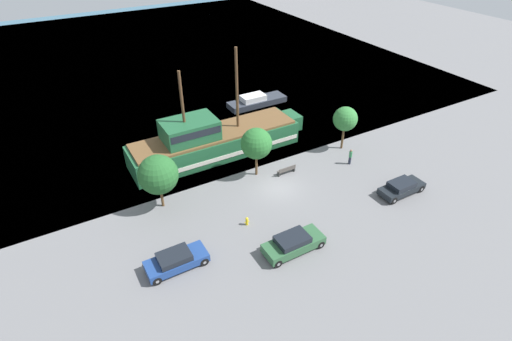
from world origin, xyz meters
TOP-DOWN VIEW (x-y plane):
  - ground_plane at (0.00, 0.00)m, footprint 160.00×160.00m
  - water_surface at (0.00, 44.00)m, footprint 80.00×80.00m
  - pirate_ship at (-2.71, 8.48)m, footprint 19.41×4.65m
  - moored_boat_dockside at (7.48, 17.08)m, footprint 7.95×2.40m
  - parked_car_curb_front at (-3.35, -7.48)m, footprint 4.87×1.98m
  - parked_car_curb_mid at (9.43, -6.43)m, footprint 4.49×1.82m
  - parked_car_curb_rear at (-11.80, -4.61)m, footprint 4.57×1.94m
  - fire_hydrant at (-5.04, -3.12)m, footprint 0.42×0.25m
  - bench_promenade_east at (2.02, 1.53)m, footprint 1.92×0.45m
  - pedestrian_walking_near at (8.66, -0.20)m, footprint 0.32×0.32m
  - tree_row_east at (-10.30, 2.82)m, footprint 3.45×3.45m
  - tree_row_mideast at (-0.62, 2.96)m, footprint 3.01×3.01m
  - tree_row_midwest at (10.03, 2.69)m, footprint 2.58×2.58m

SIDE VIEW (x-z plane):
  - ground_plane at x=0.00m, z-range 0.00..0.00m
  - water_surface at x=0.00m, z-range 0.00..0.00m
  - fire_hydrant at x=-5.04m, z-range 0.03..0.79m
  - bench_promenade_east at x=2.02m, z-range 0.02..0.87m
  - moored_boat_dockside at x=7.48m, z-range -0.19..1.29m
  - parked_car_curb_mid at x=9.43m, z-range 0.02..1.33m
  - parked_car_curb_rear at x=-11.80m, z-range 0.01..1.36m
  - parked_car_curb_front at x=-3.35m, z-range 0.01..1.45m
  - pedestrian_walking_near at x=8.66m, z-range 0.01..1.72m
  - pirate_ship at x=-2.71m, z-range -3.85..7.23m
  - tree_row_east at x=-10.30m, z-range 0.82..5.92m
  - tree_row_mideast at x=-0.62m, z-range 1.00..6.02m
  - tree_row_midwest at x=10.03m, z-range 1.12..5.97m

